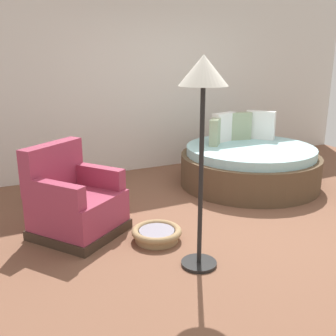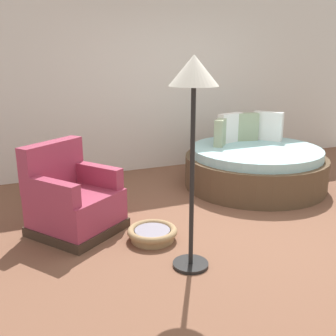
{
  "view_description": "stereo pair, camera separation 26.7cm",
  "coord_description": "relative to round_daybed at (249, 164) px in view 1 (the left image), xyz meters",
  "views": [
    {
      "loc": [
        -2.56,
        -3.34,
        1.81
      ],
      "look_at": [
        -0.61,
        0.6,
        0.55
      ],
      "focal_mm": 42.14,
      "sensor_mm": 36.0,
      "label": 1
    },
    {
      "loc": [
        -2.32,
        -3.45,
        1.81
      ],
      "look_at": [
        -0.61,
        0.6,
        0.55
      ],
      "focal_mm": 42.14,
      "sensor_mm": 36.0,
      "label": 2
    }
  ],
  "objects": [
    {
      "name": "pet_basket",
      "position": [
        -1.96,
        -1.08,
        -0.22
      ],
      "size": [
        0.51,
        0.51,
        0.13
      ],
      "color": "#9E7F56",
      "rests_on": "ground_plane"
    },
    {
      "name": "red_armchair",
      "position": [
        -2.66,
        -0.54,
        0.04
      ],
      "size": [
        1.11,
        1.11,
        0.94
      ],
      "color": "#38281E",
      "rests_on": "ground_plane"
    },
    {
      "name": "floor_lamp",
      "position": [
        -1.83,
        -1.69,
        1.24
      ],
      "size": [
        0.4,
        0.4,
        1.82
      ],
      "color": "black",
      "rests_on": "ground_plane"
    },
    {
      "name": "round_daybed",
      "position": [
        0.0,
        0.0,
        0.0
      ],
      "size": [
        1.98,
        1.98,
        1.0
      ],
      "color": "brown",
      "rests_on": "ground_plane"
    },
    {
      "name": "side_table",
      "position": [
        -2.63,
        0.48,
        0.13
      ],
      "size": [
        0.44,
        0.44,
        0.52
      ],
      "color": "#473323",
      "rests_on": "ground_plane"
    },
    {
      "name": "back_wall",
      "position": [
        -0.92,
        1.49,
        1.22
      ],
      "size": [
        8.0,
        0.12,
        3.02
      ],
      "primitive_type": "cube",
      "color": "silver",
      "rests_on": "ground_plane"
    },
    {
      "name": "ground_plane",
      "position": [
        -0.92,
        -1.06,
        -0.3
      ],
      "size": [
        8.0,
        8.0,
        0.02
      ],
      "primitive_type": "cube",
      "color": "brown"
    }
  ]
}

